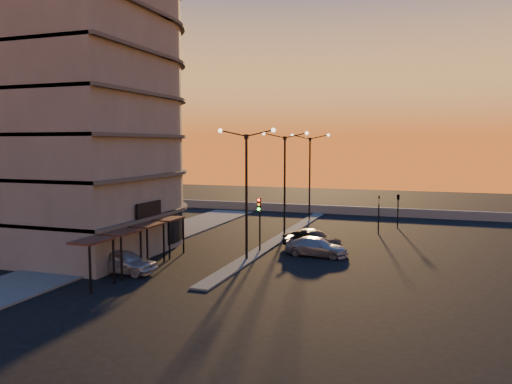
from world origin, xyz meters
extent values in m
plane|color=black|center=(0.00, 0.00, 0.00)|extent=(120.00, 120.00, 0.00)
cube|color=#484846|center=(-10.50, 4.00, 0.06)|extent=(5.00, 40.00, 0.12)
cube|color=#484846|center=(0.00, 10.00, 0.06)|extent=(1.20, 36.00, 0.12)
cube|color=slate|center=(2.00, 26.00, 0.50)|extent=(44.00, 0.50, 1.00)
cylinder|color=#615D55|center=(-14.00, 2.00, 12.50)|extent=(14.00, 14.00, 25.00)
cube|color=#615D55|center=(-14.00, -3.00, 12.50)|extent=(14.00, 10.00, 25.00)
cylinder|color=black|center=(-14.00, 2.00, 1.60)|extent=(14.16, 14.16, 2.40)
cube|color=black|center=(-6.80, -2.00, 3.60)|extent=(0.15, 3.20, 1.20)
cylinder|color=black|center=(0.00, 0.00, 4.50)|extent=(0.18, 0.18, 9.00)
cube|color=black|center=(0.00, 0.00, 8.90)|extent=(0.25, 0.25, 0.35)
sphere|color=#FFE5B2|center=(-2.00, 0.00, 9.35)|extent=(0.32, 0.32, 0.32)
sphere|color=#FFE5B2|center=(2.00, 0.00, 9.35)|extent=(0.32, 0.32, 0.32)
cylinder|color=black|center=(0.00, 10.00, 4.50)|extent=(0.18, 0.18, 9.00)
cube|color=black|center=(0.00, 10.00, 8.90)|extent=(0.25, 0.25, 0.35)
sphere|color=#FFE5B2|center=(-2.00, 10.00, 9.35)|extent=(0.32, 0.32, 0.32)
sphere|color=#FFE5B2|center=(2.00, 10.00, 9.35)|extent=(0.32, 0.32, 0.32)
cylinder|color=black|center=(0.00, 20.00, 4.50)|extent=(0.18, 0.18, 9.00)
cube|color=black|center=(0.00, 20.00, 8.90)|extent=(0.25, 0.25, 0.35)
sphere|color=#FFE5B2|center=(-2.00, 20.00, 9.35)|extent=(0.32, 0.32, 0.32)
sphere|color=#FFE5B2|center=(2.00, 20.00, 9.35)|extent=(0.32, 0.32, 0.32)
cylinder|color=black|center=(0.00, 3.00, 1.60)|extent=(0.12, 0.12, 3.20)
cube|color=black|center=(0.00, 2.82, 3.75)|extent=(0.28, 0.16, 1.00)
sphere|color=#FF0C05|center=(0.00, 2.72, 4.10)|extent=(0.20, 0.20, 0.20)
sphere|color=orange|center=(0.00, 2.72, 3.75)|extent=(0.20, 0.20, 0.20)
sphere|color=#0CFF26|center=(0.00, 2.72, 3.40)|extent=(0.20, 0.20, 0.20)
cylinder|color=black|center=(8.00, 14.00, 1.40)|extent=(0.12, 0.12, 2.80)
imported|color=black|center=(8.00, 14.00, 3.20)|extent=(0.13, 0.16, 0.80)
cylinder|color=black|center=(9.50, 18.00, 1.40)|extent=(0.12, 0.12, 2.80)
imported|color=black|center=(9.50, 18.00, 3.20)|extent=(0.42, 1.99, 0.80)
imported|color=#B8BAC1|center=(-6.32, -6.03, 0.77)|extent=(4.61, 2.04, 1.54)
imported|color=black|center=(3.63, 5.26, 0.75)|extent=(4.82, 2.62, 1.51)
imported|color=#999BA0|center=(4.50, 3.05, 0.69)|extent=(4.92, 2.34, 1.38)
camera|label=1|loc=(12.28, -33.31, 8.39)|focal=35.00mm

